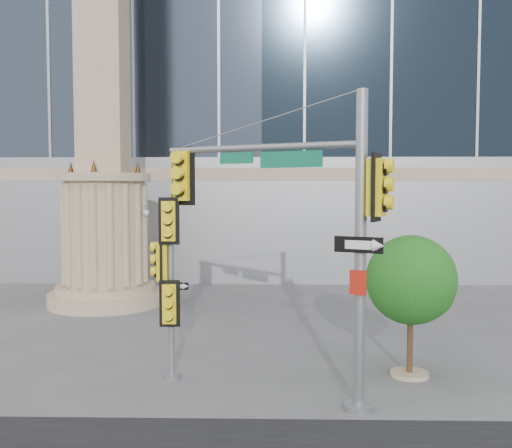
{
  "coord_description": "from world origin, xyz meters",
  "views": [
    {
      "loc": [
        0.36,
        -12.88,
        4.48
      ],
      "look_at": [
        0.02,
        2.0,
        3.58
      ],
      "focal_mm": 40.0,
      "sensor_mm": 36.0,
      "label": 1
    }
  ],
  "objects": [
    {
      "name": "ground",
      "position": [
        0.0,
        0.0,
        0.0
      ],
      "size": [
        120.0,
        120.0,
        0.0
      ],
      "primitive_type": "plane",
      "color": "#545456",
      "rests_on": "ground"
    },
    {
      "name": "main_signal_pole",
      "position": [
        1.13,
        -1.01,
        4.0
      ],
      "size": [
        4.68,
        2.48,
        6.46
      ],
      "rotation": [
        0.0,
        0.0,
        -0.43
      ],
      "color": "slate",
      "rests_on": "ground"
    },
    {
      "name": "street_tree",
      "position": [
        3.78,
        0.67,
        2.24
      ],
      "size": [
        2.18,
        2.13,
        3.4
      ],
      "color": "tan",
      "rests_on": "ground"
    },
    {
      "name": "monument",
      "position": [
        -6.0,
        9.0,
        5.52
      ],
      "size": [
        4.4,
        4.4,
        16.6
      ],
      "color": "tan",
      "rests_on": "ground"
    },
    {
      "name": "secondary_signal_pole",
      "position": [
        -2.0,
        0.26,
        2.57
      ],
      "size": [
        0.75,
        0.56,
        4.37
      ],
      "rotation": [
        0.0,
        0.0,
        0.01
      ],
      "color": "slate",
      "rests_on": "ground"
    }
  ]
}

